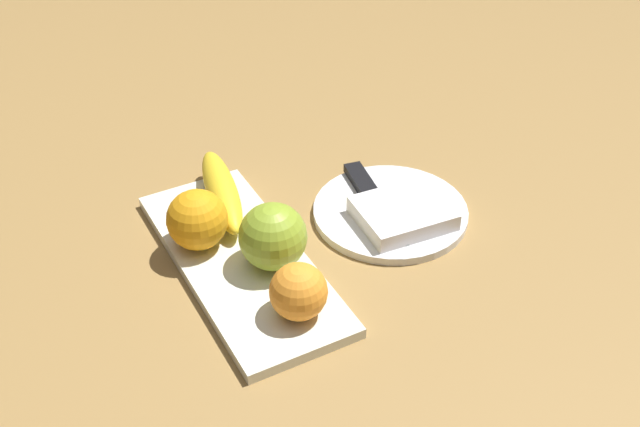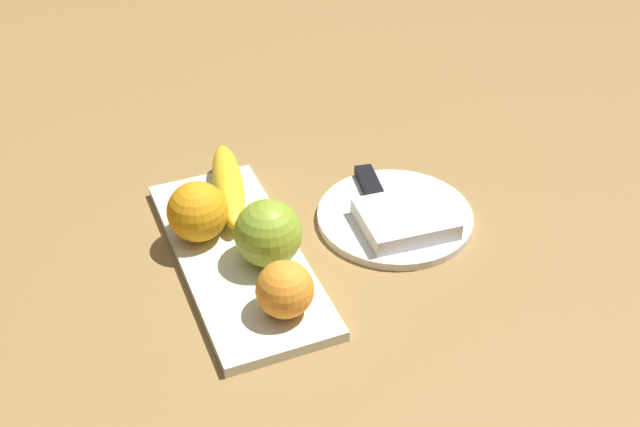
{
  "view_description": "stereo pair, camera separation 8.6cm",
  "coord_description": "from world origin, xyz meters",
  "px_view_note": "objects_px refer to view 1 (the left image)",
  "views": [
    {
      "loc": [
        0.71,
        -0.31,
        0.66
      ],
      "look_at": [
        0.0,
        0.08,
        0.04
      ],
      "focal_mm": 46.09,
      "sensor_mm": 36.0,
      "label": 1
    },
    {
      "loc": [
        0.75,
        -0.23,
        0.66
      ],
      "look_at": [
        0.0,
        0.08,
        0.04
      ],
      "focal_mm": 46.09,
      "sensor_mm": 36.0,
      "label": 2
    }
  ],
  "objects_px": {
    "orange_near_apple": "(299,292)",
    "knife": "(367,191)",
    "dinner_plate": "(391,213)",
    "fruit_tray": "(243,263)",
    "orange_near_banana": "(197,220)",
    "apple": "(273,236)",
    "folded_napkin": "(403,213)",
    "banana": "(222,191)"
  },
  "relations": [
    {
      "from": "fruit_tray",
      "to": "banana",
      "type": "xyz_separation_m",
      "value": [
        -0.12,
        0.02,
        0.03
      ]
    },
    {
      "from": "knife",
      "to": "orange_near_banana",
      "type": "bearing_deg",
      "value": -81.47
    },
    {
      "from": "folded_napkin",
      "to": "fruit_tray",
      "type": "bearing_deg",
      "value": -96.79
    },
    {
      "from": "fruit_tray",
      "to": "orange_near_apple",
      "type": "xyz_separation_m",
      "value": [
        0.12,
        0.02,
        0.04
      ]
    },
    {
      "from": "fruit_tray",
      "to": "orange_near_apple",
      "type": "height_order",
      "value": "orange_near_apple"
    },
    {
      "from": "dinner_plate",
      "to": "knife",
      "type": "relative_size",
      "value": 1.12
    },
    {
      "from": "fruit_tray",
      "to": "orange_near_banana",
      "type": "bearing_deg",
      "value": -145.74
    },
    {
      "from": "dinner_plate",
      "to": "orange_near_banana",
      "type": "bearing_deg",
      "value": -101.6
    },
    {
      "from": "fruit_tray",
      "to": "folded_napkin",
      "type": "bearing_deg",
      "value": 83.21
    },
    {
      "from": "banana",
      "to": "orange_near_apple",
      "type": "relative_size",
      "value": 2.82
    },
    {
      "from": "fruit_tray",
      "to": "orange_near_banana",
      "type": "distance_m",
      "value": 0.08
    },
    {
      "from": "apple",
      "to": "orange_near_banana",
      "type": "bearing_deg",
      "value": -139.46
    },
    {
      "from": "apple",
      "to": "folded_napkin",
      "type": "relative_size",
      "value": 0.72
    },
    {
      "from": "orange_near_banana",
      "to": "knife",
      "type": "height_order",
      "value": "orange_near_banana"
    },
    {
      "from": "fruit_tray",
      "to": "apple",
      "type": "distance_m",
      "value": 0.06
    },
    {
      "from": "orange_near_banana",
      "to": "dinner_plate",
      "type": "height_order",
      "value": "orange_near_banana"
    },
    {
      "from": "apple",
      "to": "folded_napkin",
      "type": "height_order",
      "value": "apple"
    },
    {
      "from": "orange_near_apple",
      "to": "folded_napkin",
      "type": "xyz_separation_m",
      "value": [
        -0.09,
        0.2,
        -0.02
      ]
    },
    {
      "from": "knife",
      "to": "folded_napkin",
      "type": "bearing_deg",
      "value": 17.54
    },
    {
      "from": "fruit_tray",
      "to": "orange_near_banana",
      "type": "relative_size",
      "value": 4.66
    },
    {
      "from": "orange_near_banana",
      "to": "apple",
      "type": "bearing_deg",
      "value": 40.54
    },
    {
      "from": "fruit_tray",
      "to": "banana",
      "type": "height_order",
      "value": "banana"
    },
    {
      "from": "banana",
      "to": "folded_napkin",
      "type": "xyz_separation_m",
      "value": [
        0.14,
        0.19,
        -0.01
      ]
    },
    {
      "from": "fruit_tray",
      "to": "orange_near_apple",
      "type": "bearing_deg",
      "value": 8.69
    },
    {
      "from": "fruit_tray",
      "to": "orange_near_apple",
      "type": "distance_m",
      "value": 0.12
    },
    {
      "from": "folded_napkin",
      "to": "knife",
      "type": "relative_size",
      "value": 0.63
    },
    {
      "from": "dinner_plate",
      "to": "fruit_tray",
      "type": "bearing_deg",
      "value": -90.0
    },
    {
      "from": "fruit_tray",
      "to": "knife",
      "type": "bearing_deg",
      "value": 102.76
    },
    {
      "from": "fruit_tray",
      "to": "orange_near_banana",
      "type": "xyz_separation_m",
      "value": [
        -0.05,
        -0.03,
        0.04
      ]
    },
    {
      "from": "banana",
      "to": "orange_near_banana",
      "type": "xyz_separation_m",
      "value": [
        0.06,
        -0.06,
        0.02
      ]
    },
    {
      "from": "fruit_tray",
      "to": "dinner_plate",
      "type": "relative_size",
      "value": 1.73
    },
    {
      "from": "dinner_plate",
      "to": "folded_napkin",
      "type": "distance_m",
      "value": 0.03
    },
    {
      "from": "fruit_tray",
      "to": "knife",
      "type": "xyz_separation_m",
      "value": [
        -0.05,
        0.2,
        0.01
      ]
    },
    {
      "from": "orange_near_banana",
      "to": "folded_napkin",
      "type": "height_order",
      "value": "orange_near_banana"
    },
    {
      "from": "dinner_plate",
      "to": "knife",
      "type": "height_order",
      "value": "knife"
    },
    {
      "from": "orange_near_apple",
      "to": "knife",
      "type": "distance_m",
      "value": 0.25
    },
    {
      "from": "banana",
      "to": "knife",
      "type": "relative_size",
      "value": 1.02
    },
    {
      "from": "orange_near_banana",
      "to": "knife",
      "type": "xyz_separation_m",
      "value": [
        0.0,
        0.24,
        -0.04
      ]
    },
    {
      "from": "dinner_plate",
      "to": "knife",
      "type": "bearing_deg",
      "value": -167.92
    },
    {
      "from": "apple",
      "to": "knife",
      "type": "height_order",
      "value": "apple"
    },
    {
      "from": "fruit_tray",
      "to": "folded_napkin",
      "type": "xyz_separation_m",
      "value": [
        0.03,
        0.21,
        0.02
      ]
    },
    {
      "from": "fruit_tray",
      "to": "knife",
      "type": "relative_size",
      "value": 1.94
    }
  ]
}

